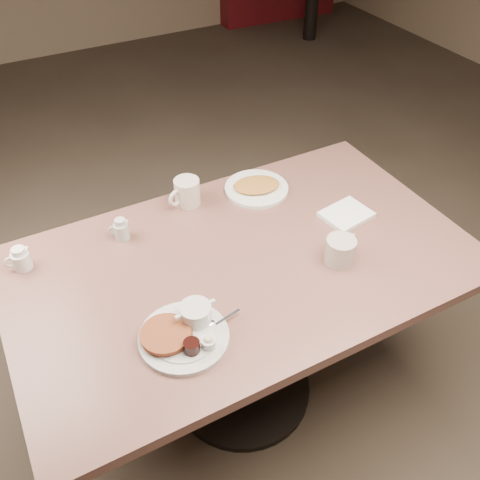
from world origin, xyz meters
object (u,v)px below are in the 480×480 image
creamer_left (21,259)px  coffee_mug_far (186,192)px  diner_table (243,295)px  coffee_mug_near (341,250)px  main_plate (184,331)px  hash_plate (256,187)px  creamer_right (121,230)px

creamer_left → coffee_mug_far: bearing=6.1°
coffee_mug_far → creamer_left: coffee_mug_far is taller
diner_table → coffee_mug_near: (0.28, -0.15, 0.22)m
diner_table → main_plate: (-0.29, -0.20, 0.19)m
main_plate → hash_plate: main_plate is taller
creamer_right → hash_plate: 0.54m
diner_table → main_plate: bearing=-146.0°
diner_table → coffee_mug_near: coffee_mug_near is taller
coffee_mug_near → creamer_left: (-0.91, 0.45, -0.01)m
creamer_right → diner_table: bearing=-42.9°
creamer_left → creamer_right: 0.33m
hash_plate → coffee_mug_near: bearing=-84.3°
coffee_mug_far → hash_plate: (0.27, -0.05, -0.04)m
coffee_mug_near → main_plate: bearing=-175.2°
main_plate → creamer_right: (-0.02, 0.49, 0.01)m
diner_table → main_plate: size_ratio=4.72×
coffee_mug_near → hash_plate: coffee_mug_near is taller
coffee_mug_far → creamer_left: size_ratio=1.56×
coffee_mug_far → creamer_right: (-0.27, -0.08, -0.01)m
diner_table → coffee_mug_far: (-0.04, 0.36, 0.22)m
creamer_left → diner_table: bearing=-25.2°
creamer_right → hash_plate: size_ratio=0.27×
coffee_mug_far → hash_plate: size_ratio=0.48×
creamer_right → hash_plate: creamer_right is taller
diner_table → creamer_left: (-0.64, 0.30, 0.21)m
diner_table → creamer_right: (-0.31, 0.29, 0.21)m
coffee_mug_near → creamer_right: (-0.59, 0.44, -0.01)m
diner_table → coffee_mug_far: size_ratio=10.49×
coffee_mug_far → coffee_mug_near: bearing=-58.8°
main_plate → creamer_left: 0.61m
main_plate → coffee_mug_near: size_ratio=2.17×
hash_plate → creamer_left: bearing=-179.0°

